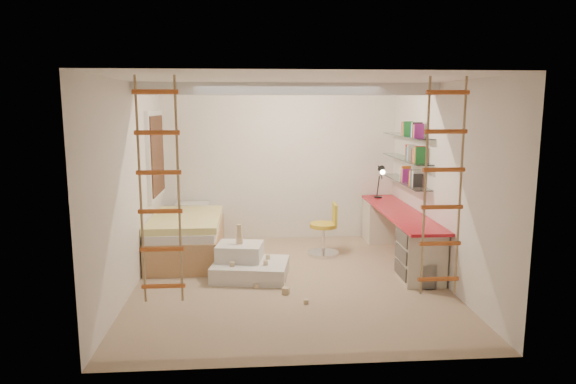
{
  "coord_description": "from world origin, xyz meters",
  "views": [
    {
      "loc": [
        -0.51,
        -6.52,
        2.31
      ],
      "look_at": [
        0.0,
        0.3,
        1.15
      ],
      "focal_mm": 32.0,
      "sensor_mm": 36.0,
      "label": 1
    }
  ],
  "objects": [
    {
      "name": "desk",
      "position": [
        1.72,
        0.86,
        0.4
      ],
      "size": [
        0.56,
        2.8,
        0.75
      ],
      "color": "red",
      "rests_on": "floor"
    },
    {
      "name": "rope_ladder_left",
      "position": [
        -1.35,
        -1.75,
        1.52
      ],
      "size": [
        0.41,
        0.04,
        2.13
      ],
      "primitive_type": null,
      "color": "#DE5C26",
      "rests_on": "ceiling"
    },
    {
      "name": "bed",
      "position": [
        -1.48,
        1.23,
        0.33
      ],
      "size": [
        1.02,
        2.0,
        0.69
      ],
      "color": "#AD7F51",
      "rests_on": "floor"
    },
    {
      "name": "swivel_chair",
      "position": [
        0.64,
        1.14,
        0.3
      ],
      "size": [
        0.5,
        0.5,
        0.82
      ],
      "color": "gold",
      "rests_on": "floor"
    },
    {
      "name": "shelves",
      "position": [
        1.87,
        1.13,
        1.5
      ],
      "size": [
        0.25,
        1.8,
        0.71
      ],
      "color": "white",
      "rests_on": "wall_right"
    },
    {
      "name": "task_lamp",
      "position": [
        1.67,
        1.82,
        1.14
      ],
      "size": [
        0.14,
        0.36,
        0.57
      ],
      "color": "black",
      "rests_on": "desk"
    },
    {
      "name": "waste_bin",
      "position": [
        1.75,
        -0.36,
        0.16
      ],
      "size": [
        0.25,
        0.25,
        0.31
      ],
      "primitive_type": "cylinder",
      "color": "white",
      "rests_on": "floor"
    },
    {
      "name": "window_frame",
      "position": [
        -1.97,
        1.5,
        1.55
      ],
      "size": [
        0.06,
        1.15,
        1.35
      ],
      "primitive_type": "cube",
      "color": "white",
      "rests_on": "wall_left"
    },
    {
      "name": "toy_blocks",
      "position": [
        -0.4,
        -0.06,
        0.28
      ],
      "size": [
        0.95,
        1.2,
        0.71
      ],
      "color": "#CCB284",
      "rests_on": "floor"
    },
    {
      "name": "rope_ladder_right",
      "position": [
        1.35,
        -1.75,
        1.52
      ],
      "size": [
        0.41,
        0.04,
        2.13
      ],
      "primitive_type": null,
      "color": "#BF4D20",
      "rests_on": "ceiling"
    },
    {
      "name": "books",
      "position": [
        1.87,
        1.13,
        1.61
      ],
      "size": [
        0.14,
        0.7,
        0.92
      ],
      "color": "#262626",
      "rests_on": "shelves"
    },
    {
      "name": "window_blind",
      "position": [
        -1.93,
        1.5,
        1.55
      ],
      "size": [
        0.02,
        1.0,
        1.2
      ],
      "primitive_type": "cube",
      "color": "#4C2D1E",
      "rests_on": "window_frame"
    },
    {
      "name": "play_platform",
      "position": [
        -0.56,
        0.21,
        0.17
      ],
      "size": [
        1.1,
        0.92,
        0.44
      ],
      "color": "silver",
      "rests_on": "floor"
    },
    {
      "name": "ceiling_beam",
      "position": [
        0.0,
        0.3,
        2.52
      ],
      "size": [
        4.0,
        0.18,
        0.16
      ],
      "primitive_type": "cube",
      "color": "white",
      "rests_on": "ceiling"
    },
    {
      "name": "floor",
      "position": [
        0.0,
        0.0,
        0.0
      ],
      "size": [
        4.5,
        4.5,
        0.0
      ],
      "primitive_type": "plane",
      "color": "tan",
      "rests_on": "ground"
    }
  ]
}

